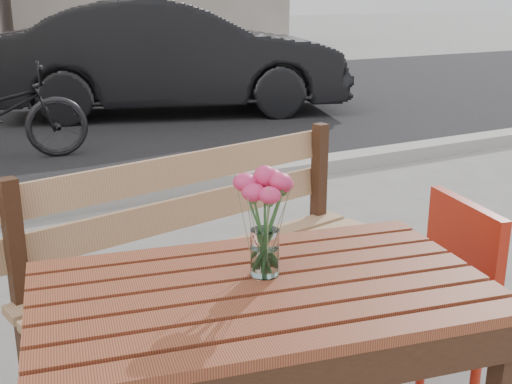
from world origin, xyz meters
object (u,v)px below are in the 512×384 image
red_chair (432,300)px  main_vase (265,208)px  parked_car (174,57)px  main_table (263,326)px

red_chair → main_vase: size_ratio=2.65×
red_chair → parked_car: (1.61, 6.44, 0.24)m
red_chair → main_vase: bearing=-73.0°
red_chair → parked_car: parked_car is taller
main_table → red_chair: red_chair is taller
main_table → main_vase: main_vase is taller
red_chair → parked_car: size_ratio=0.19×
red_chair → parked_car: bearing=178.3°
main_vase → parked_car: size_ratio=0.07×
main_vase → parked_car: parked_car is taller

